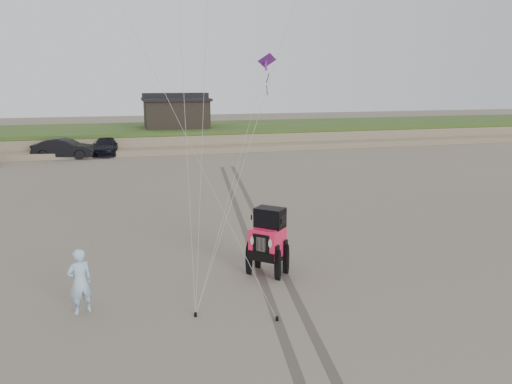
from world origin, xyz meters
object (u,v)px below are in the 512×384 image
cabin (176,112)px  jeep (268,249)px  truck_b (64,148)px  truck_c (106,146)px  man (80,281)px

cabin → jeep: cabin is taller
truck_b → truck_c: bearing=-56.4°
truck_c → jeep: jeep is taller
cabin → truck_c: bearing=-142.0°
cabin → man: 37.06m
truck_c → man: (-0.12, -31.16, 0.20)m
truck_b → jeep: size_ratio=1.03×
cabin → truck_b: (-9.95, -6.52, -2.42)m
truck_c → man: man is taller
cabin → man: (-6.80, -36.36, -2.31)m
truck_b → man: (3.16, -29.84, 0.11)m
cabin → man: size_ratio=3.44×
cabin → jeep: 35.10m
truck_b → man: bearing=-162.1°
jeep → truck_c: bearing=143.7°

